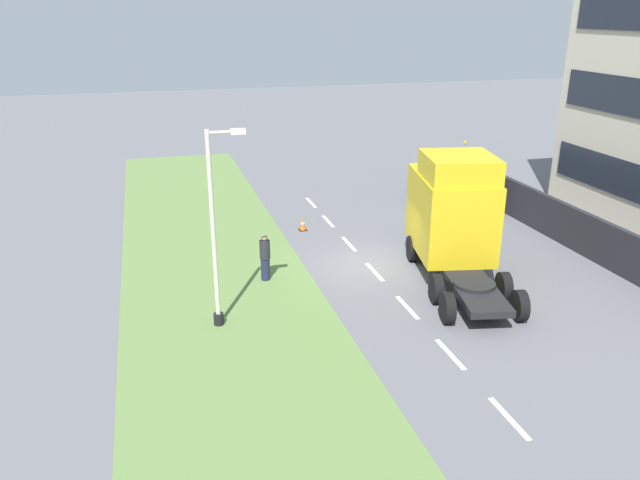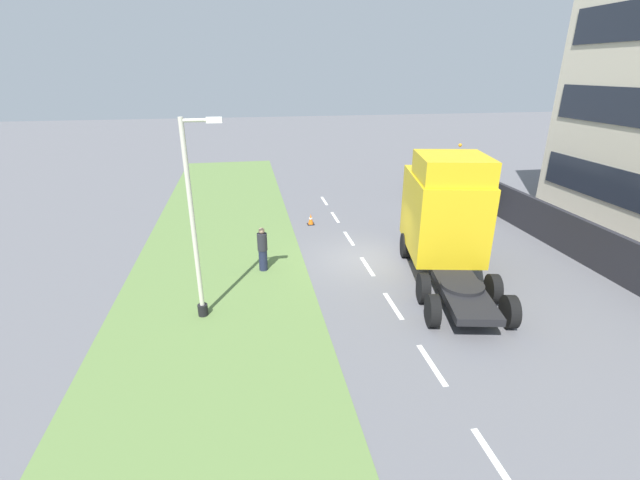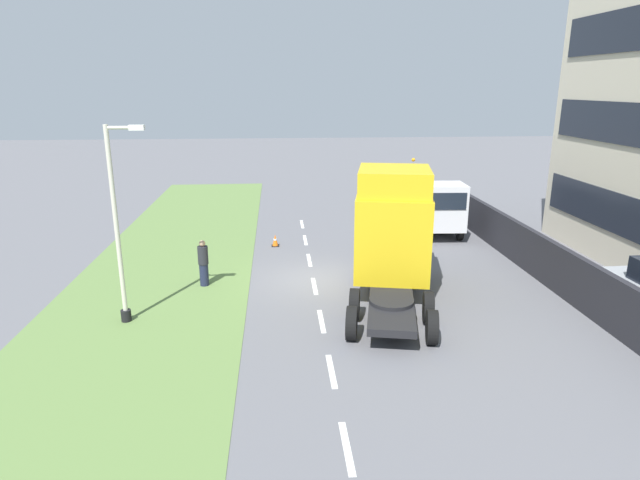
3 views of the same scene
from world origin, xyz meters
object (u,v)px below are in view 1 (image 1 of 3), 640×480
Objects in this scene: pedestrian at (265,258)px; traffic_cone_lead at (303,224)px; flatbed_truck at (458,182)px; lamp_post at (216,240)px; lorry_cab at (453,214)px.

traffic_cone_lead is at bearing 61.70° from pedestrian.
flatbed_truck is 15.87m from lamp_post.
lamp_post is 4.24m from pedestrian.
lorry_cab is 9.32m from lamp_post.
flatbed_truck is at bearing 72.47° from lorry_cab.
pedestrian is (-7.03, 1.14, -1.46)m from lorry_cab.
lorry_cab is 8.08m from flatbed_truck.
flatbed_truck is (3.91, 7.02, -0.87)m from lorry_cab.
traffic_cone_lead is (4.80, 8.18, -2.63)m from lamp_post.
lamp_post is at bearing 37.99° from flatbed_truck.
pedestrian is 3.13× the size of traffic_cone_lead.
flatbed_truck is at bearing 28.27° from pedestrian.
traffic_cone_lead is at bearing 59.61° from lamp_post.
lamp_post is at bearing -123.62° from pedestrian.
pedestrian reaches higher than traffic_cone_lead.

